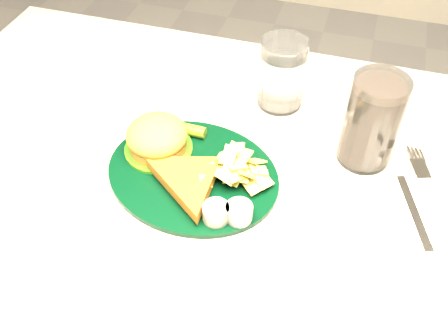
# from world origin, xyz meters

# --- Properties ---
(table) EXTENTS (1.20, 0.80, 0.75)m
(table) POSITION_xyz_m (0.00, 0.00, 0.38)
(table) COLOR #A19A92
(table) RESTS_ON ground
(dinner_plate) EXTENTS (0.33, 0.29, 0.06)m
(dinner_plate) POSITION_xyz_m (-0.04, -0.01, 0.78)
(dinner_plate) COLOR black
(dinner_plate) RESTS_ON table
(water_glass) EXTENTS (0.09, 0.09, 0.13)m
(water_glass) POSITION_xyz_m (0.05, 0.22, 0.82)
(water_glass) COLOR white
(water_glass) RESTS_ON table
(cola_glass) EXTENTS (0.11, 0.11, 0.16)m
(cola_glass) POSITION_xyz_m (0.22, 0.11, 0.83)
(cola_glass) COLOR black
(cola_glass) RESTS_ON table
(fork_napkin) EXTENTS (0.20, 0.23, 0.01)m
(fork_napkin) POSITION_xyz_m (0.30, 0.02, 0.76)
(fork_napkin) COLOR white
(fork_napkin) RESTS_ON table
(wrapped_straw) EXTENTS (0.21, 0.19, 0.01)m
(wrapped_straw) POSITION_xyz_m (0.03, 0.10, 0.75)
(wrapped_straw) COLOR white
(wrapped_straw) RESTS_ON table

